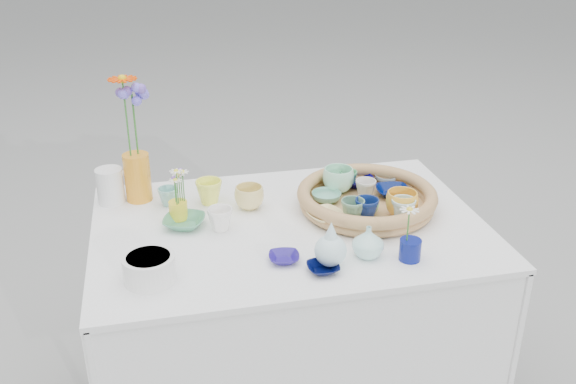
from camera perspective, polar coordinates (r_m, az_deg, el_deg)
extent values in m
imported|color=#020043|center=(2.33, 6.10, 1.00)|extent=(0.12, 0.12, 0.03)
imported|color=#000C42|center=(2.27, 9.26, 0.04)|extent=(0.13, 0.13, 0.03)
imported|color=yellow|center=(2.12, 10.08, -1.04)|extent=(0.12, 0.12, 0.08)
imported|color=#49A15A|center=(2.13, 6.55, -1.43)|extent=(0.14, 0.14, 0.04)
imported|color=#639475|center=(2.07, 5.77, -1.63)|extent=(0.08, 0.08, 0.07)
imported|color=#7AC0A8|center=(2.20, 3.44, -0.44)|extent=(0.13, 0.13, 0.03)
imported|color=#A7EFC7|center=(2.26, 4.49, 1.09)|extent=(0.13, 0.13, 0.09)
imported|color=silver|center=(2.23, 6.91, 0.26)|extent=(0.09, 0.09, 0.07)
imported|color=#85A4C7|center=(2.37, 8.74, 1.25)|extent=(0.10, 0.10, 0.03)
imported|color=navy|center=(2.08, 7.00, -1.53)|extent=(0.09, 0.09, 0.07)
imported|color=#F1DA8E|center=(2.07, 3.34, -2.13)|extent=(0.14, 0.14, 0.03)
imported|color=silver|center=(2.09, 10.18, -1.56)|extent=(0.11, 0.11, 0.07)
imported|color=#4CA566|center=(2.31, 5.38, 1.19)|extent=(0.08, 0.08, 0.06)
imported|color=#F8FF54|center=(2.23, -7.03, 0.01)|extent=(0.10, 0.10, 0.09)
imported|color=#E7CF78|center=(2.18, -3.46, -0.48)|extent=(0.10, 0.10, 0.08)
imported|color=#4B956D|center=(2.09, -9.21, -2.64)|extent=(0.17, 0.17, 0.03)
imported|color=white|center=(2.05, -6.04, -2.42)|extent=(0.09, 0.09, 0.08)
imported|color=navy|center=(1.88, -0.35, -5.88)|extent=(0.10, 0.10, 0.02)
imported|color=#83C4B9|center=(2.24, -10.60, -0.40)|extent=(0.07, 0.07, 0.06)
imported|color=black|center=(1.84, 3.15, -6.77)|extent=(0.10, 0.10, 0.02)
imported|color=#B4E9E1|center=(1.90, 7.13, -4.41)|extent=(0.11, 0.11, 0.10)
cylinder|color=navy|center=(1.91, 10.80, -5.07)|extent=(0.07, 0.07, 0.06)
cylinder|color=orange|center=(2.28, -13.22, 1.28)|extent=(0.09, 0.09, 0.17)
cylinder|color=yellow|center=(2.13, -9.72, -1.63)|extent=(0.06, 0.06, 0.07)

